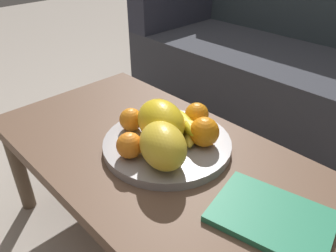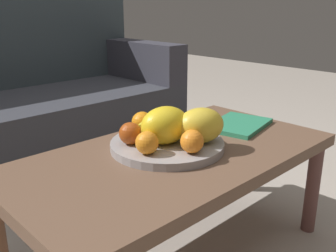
{
  "view_description": "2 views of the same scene",
  "coord_description": "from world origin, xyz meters",
  "px_view_note": "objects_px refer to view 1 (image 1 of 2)",
  "views": [
    {
      "loc": [
        0.56,
        -0.5,
        0.95
      ],
      "look_at": [
        0.0,
        0.04,
        0.46
      ],
      "focal_mm": 35.61,
      "sensor_mm": 36.0,
      "label": 1
    },
    {
      "loc": [
        -0.79,
        -0.79,
        0.83
      ],
      "look_at": [
        0.0,
        0.04,
        0.46
      ],
      "focal_mm": 40.74,
      "sensor_mm": 36.0,
      "label": 2
    }
  ],
  "objects_px": {
    "melon_smaller_beside": "(163,146)",
    "orange_left": "(129,145)",
    "fruit_bowl": "(168,145)",
    "orange_front": "(204,132)",
    "banana_bunch": "(188,128)",
    "orange_right": "(131,119)",
    "coffee_table": "(158,165)",
    "magazine": "(271,217)",
    "apple_front": "(159,110)",
    "orange_back": "(198,115)",
    "melon_large_front": "(161,122)",
    "couch": "(299,70)"
  },
  "relations": [
    {
      "from": "melon_smaller_beside",
      "to": "orange_back",
      "type": "bearing_deg",
      "value": 107.42
    },
    {
      "from": "orange_left",
      "to": "magazine",
      "type": "distance_m",
      "value": 0.38
    },
    {
      "from": "melon_smaller_beside",
      "to": "orange_right",
      "type": "xyz_separation_m",
      "value": [
        -0.18,
        0.05,
        -0.02
      ]
    },
    {
      "from": "orange_right",
      "to": "magazine",
      "type": "xyz_separation_m",
      "value": [
        0.47,
        0.01,
        -0.05
      ]
    },
    {
      "from": "orange_back",
      "to": "coffee_table",
      "type": "bearing_deg",
      "value": -91.45
    },
    {
      "from": "coffee_table",
      "to": "orange_right",
      "type": "distance_m",
      "value": 0.16
    },
    {
      "from": "melon_smaller_beside",
      "to": "couch",
      "type": "bearing_deg",
      "value": 98.96
    },
    {
      "from": "couch",
      "to": "apple_front",
      "type": "height_order",
      "value": "couch"
    },
    {
      "from": "coffee_table",
      "to": "banana_bunch",
      "type": "relative_size",
      "value": 6.25
    },
    {
      "from": "banana_bunch",
      "to": "orange_right",
      "type": "bearing_deg",
      "value": -147.44
    },
    {
      "from": "orange_back",
      "to": "banana_bunch",
      "type": "bearing_deg",
      "value": -70.39
    },
    {
      "from": "fruit_bowl",
      "to": "orange_back",
      "type": "bearing_deg",
      "value": 89.7
    },
    {
      "from": "melon_large_front",
      "to": "banana_bunch",
      "type": "relative_size",
      "value": 0.94
    },
    {
      "from": "melon_smaller_beside",
      "to": "orange_front",
      "type": "bearing_deg",
      "value": 83.45
    },
    {
      "from": "melon_large_front",
      "to": "orange_left",
      "type": "xyz_separation_m",
      "value": [
        0.0,
        -0.11,
        -0.02
      ]
    },
    {
      "from": "melon_smaller_beside",
      "to": "orange_left",
      "type": "relative_size",
      "value": 2.21
    },
    {
      "from": "couch",
      "to": "melon_large_front",
      "type": "bearing_deg",
      "value": -85.03
    },
    {
      "from": "fruit_bowl",
      "to": "orange_front",
      "type": "xyz_separation_m",
      "value": [
        0.08,
        0.06,
        0.05
      ]
    },
    {
      "from": "melon_smaller_beside",
      "to": "apple_front",
      "type": "height_order",
      "value": "melon_smaller_beside"
    },
    {
      "from": "coffee_table",
      "to": "melon_large_front",
      "type": "relative_size",
      "value": 6.63
    },
    {
      "from": "apple_front",
      "to": "coffee_table",
      "type": "bearing_deg",
      "value": -44.26
    },
    {
      "from": "coffee_table",
      "to": "melon_smaller_beside",
      "type": "height_order",
      "value": "melon_smaller_beside"
    },
    {
      "from": "coffee_table",
      "to": "couch",
      "type": "distance_m",
      "value": 1.06
    },
    {
      "from": "orange_left",
      "to": "coffee_table",
      "type": "bearing_deg",
      "value": 79.75
    },
    {
      "from": "melon_smaller_beside",
      "to": "orange_front",
      "type": "relative_size",
      "value": 1.87
    },
    {
      "from": "orange_left",
      "to": "orange_back",
      "type": "xyz_separation_m",
      "value": [
        0.02,
        0.24,
        0.0
      ]
    },
    {
      "from": "fruit_bowl",
      "to": "melon_large_front",
      "type": "bearing_deg",
      "value": -158.06
    },
    {
      "from": "orange_back",
      "to": "banana_bunch",
      "type": "height_order",
      "value": "orange_back"
    },
    {
      "from": "orange_right",
      "to": "coffee_table",
      "type": "bearing_deg",
      "value": -0.7
    },
    {
      "from": "orange_right",
      "to": "orange_back",
      "type": "bearing_deg",
      "value": 52.61
    },
    {
      "from": "banana_bunch",
      "to": "couch",
      "type": "bearing_deg",
      "value": 97.88
    },
    {
      "from": "couch",
      "to": "orange_front",
      "type": "xyz_separation_m",
      "value": [
        0.19,
        -0.96,
        0.15
      ]
    },
    {
      "from": "melon_smaller_beside",
      "to": "orange_front",
      "type": "xyz_separation_m",
      "value": [
        0.02,
        0.14,
        -0.01
      ]
    },
    {
      "from": "coffee_table",
      "to": "orange_right",
      "type": "relative_size",
      "value": 15.46
    },
    {
      "from": "fruit_bowl",
      "to": "apple_front",
      "type": "height_order",
      "value": "apple_front"
    },
    {
      "from": "melon_smaller_beside",
      "to": "orange_front",
      "type": "distance_m",
      "value": 0.14
    },
    {
      "from": "melon_large_front",
      "to": "banana_bunch",
      "type": "distance_m",
      "value": 0.08
    },
    {
      "from": "orange_right",
      "to": "orange_back",
      "type": "xyz_separation_m",
      "value": [
        0.12,
        0.16,
        0.0
      ]
    },
    {
      "from": "fruit_bowl",
      "to": "orange_left",
      "type": "height_order",
      "value": "orange_left"
    },
    {
      "from": "couch",
      "to": "apple_front",
      "type": "relative_size",
      "value": 24.37
    },
    {
      "from": "fruit_bowl",
      "to": "magazine",
      "type": "height_order",
      "value": "fruit_bowl"
    },
    {
      "from": "coffee_table",
      "to": "magazine",
      "type": "relative_size",
      "value": 4.22
    },
    {
      "from": "apple_front",
      "to": "melon_smaller_beside",
      "type": "bearing_deg",
      "value": -40.14
    },
    {
      "from": "fruit_bowl",
      "to": "coffee_table",
      "type": "bearing_deg",
      "value": -95.42
    },
    {
      "from": "coffee_table",
      "to": "orange_front",
      "type": "bearing_deg",
      "value": 48.86
    },
    {
      "from": "couch",
      "to": "orange_back",
      "type": "distance_m",
      "value": 0.91
    },
    {
      "from": "orange_right",
      "to": "melon_smaller_beside",
      "type": "bearing_deg",
      "value": -13.84
    },
    {
      "from": "fruit_bowl",
      "to": "melon_smaller_beside",
      "type": "height_order",
      "value": "melon_smaller_beside"
    },
    {
      "from": "fruit_bowl",
      "to": "melon_large_front",
      "type": "height_order",
      "value": "melon_large_front"
    },
    {
      "from": "orange_left",
      "to": "magazine",
      "type": "relative_size",
      "value": 0.28
    }
  ]
}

